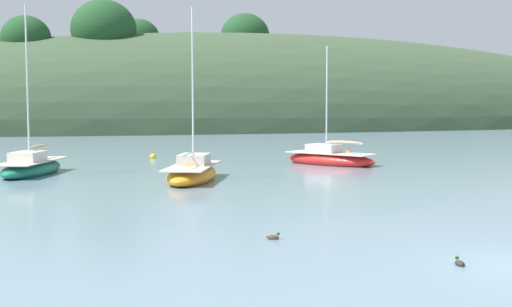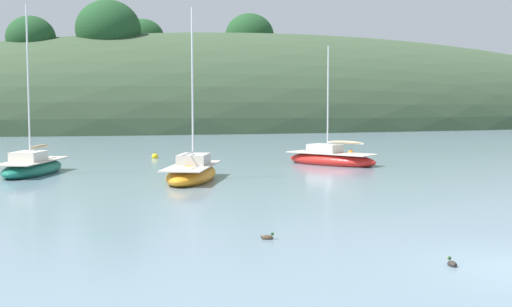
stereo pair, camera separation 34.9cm
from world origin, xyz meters
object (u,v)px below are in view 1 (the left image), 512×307
Objects in this scene: mooring_buoy_outer at (348,153)px; duck_lead at (273,237)px; sailboat_blue_center at (32,167)px; sailboat_teal_outer at (330,158)px; mooring_buoy_inner at (153,157)px; duck_lone_left at (460,263)px; sailboat_yellow_far at (192,173)px.

mooring_buoy_outer is 1.31× the size of duck_lead.
duck_lead is at bearing -71.87° from sailboat_blue_center.
mooring_buoy_outer is at bearing 16.76° from sailboat_blue_center.
mooring_buoy_inner is (-9.61, 8.13, -0.26)m from sailboat_teal_outer.
duck_lone_left is (3.13, -4.21, 0.00)m from duck_lead.
mooring_buoy_outer is 1.27× the size of duck_lone_left.
sailboat_teal_outer reaches higher than duck_lone_left.
sailboat_yellow_far reaches higher than mooring_buoy_outer.
duck_lead is at bearing -119.32° from sailboat_teal_outer.
mooring_buoy_inner reaches higher than duck_lead.
duck_lead is (6.47, -19.75, -0.34)m from sailboat_blue_center.
duck_lone_left is at bearing -53.31° from duck_lead.
mooring_buoy_outer is (22.25, 6.70, -0.27)m from sailboat_blue_center.
duck_lone_left is at bearing -83.57° from sailboat_yellow_far.
sailboat_teal_outer is at bearing -125.02° from mooring_buoy_outer.
sailboat_yellow_far is 1.15× the size of sailboat_teal_outer.
sailboat_yellow_far is 19.10m from mooring_buoy_outer.
sailboat_blue_center is at bearing -163.24° from mooring_buoy_outer.
sailboat_yellow_far is at bearing -35.97° from sailboat_blue_center.
sailboat_yellow_far is at bearing 85.81° from duck_lead.
sailboat_yellow_far is 21.06× the size of duck_lead.
mooring_buoy_outer is at bearing 39.51° from sailboat_yellow_far.
mooring_buoy_inner is at bearing 174.30° from mooring_buoy_outer.
sailboat_teal_outer is at bearing -0.01° from sailboat_blue_center.
sailboat_yellow_far is 20.45× the size of duck_lone_left.
mooring_buoy_inner reaches higher than duck_lone_left.
duck_lone_left is at bearing -108.37° from sailboat_teal_outer.
sailboat_blue_center reaches higher than sailboat_teal_outer.
sailboat_teal_outer is 22.65m from duck_lead.
mooring_buoy_outer is at bearing 67.57° from duck_lone_left.
mooring_buoy_outer is 30.80m from duck_lead.
duck_lone_left is (-7.95, -23.95, -0.33)m from sailboat_teal_outer.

